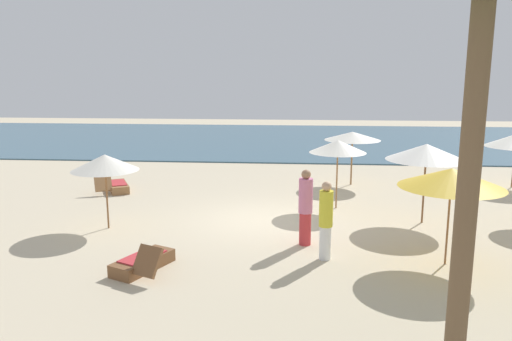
{
  "coord_description": "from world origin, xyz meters",
  "views": [
    {
      "loc": [
        0.98,
        -14.02,
        4.29
      ],
      "look_at": [
        -0.3,
        1.85,
        1.1
      ],
      "focal_mm": 35.44,
      "sensor_mm": 36.0,
      "label": 1
    }
  ],
  "objects": [
    {
      "name": "lounger_2",
      "position": [
        -5.42,
        3.18,
        0.18
      ],
      "size": [
        1.27,
        1.76,
        0.7
      ],
      "color": "olive",
      "rests_on": "ground_plane"
    },
    {
      "name": "umbrella_4",
      "position": [
        3.07,
        4.92,
        1.85
      ],
      "size": [
        2.09,
        2.09,
        2.01
      ],
      "color": "olive",
      "rests_on": "ground_plane"
    },
    {
      "name": "person_1",
      "position": [
        1.67,
        -2.93,
        0.94
      ],
      "size": [
        0.45,
        0.45,
        1.83
      ],
      "color": "white",
      "rests_on": "ground_plane"
    },
    {
      "name": "umbrella_0",
      "position": [
        2.26,
        1.51,
        1.96
      ],
      "size": [
        1.76,
        1.76,
        2.16
      ],
      "color": "olive",
      "rests_on": "ground_plane"
    },
    {
      "name": "person_0",
      "position": [
        1.23,
        -1.96,
        0.97
      ],
      "size": [
        0.49,
        0.49,
        1.91
      ],
      "color": "#BF3338",
      "rests_on": "ground_plane"
    },
    {
      "name": "lounger_0",
      "position": [
        -2.3,
        -3.89,
        0.18
      ],
      "size": [
        1.24,
        1.74,
        0.73
      ],
      "color": "brown",
      "rests_on": "ground_plane"
    },
    {
      "name": "umbrella_5",
      "position": [
        4.59,
        0.16,
        2.04
      ],
      "size": [
        2.22,
        2.22,
        2.27
      ],
      "color": "brown",
      "rests_on": "ground_plane"
    },
    {
      "name": "umbrella_6",
      "position": [
        -4.14,
        -1.05,
        1.84
      ],
      "size": [
        1.81,
        1.81,
        2.06
      ],
      "color": "brown",
      "rests_on": "ground_plane"
    },
    {
      "name": "ground_plane",
      "position": [
        0.0,
        0.0,
        0.0
      ],
      "size": [
        60.0,
        60.0,
        0.0
      ],
      "primitive_type": "plane",
      "color": "beige"
    },
    {
      "name": "ocean_water",
      "position": [
        0.0,
        17.0,
        0.03
      ],
      "size": [
        48.0,
        16.0,
        0.06
      ],
      "primitive_type": "cube",
      "color": "#3D6075",
      "rests_on": "ground_plane"
    },
    {
      "name": "umbrella_3",
      "position": [
        4.35,
        -3.02,
        1.98
      ],
      "size": [
        2.27,
        2.27,
        2.2
      ],
      "color": "brown",
      "rests_on": "ground_plane"
    }
  ]
}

